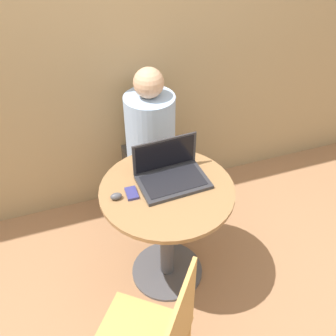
% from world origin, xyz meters
% --- Properties ---
extents(ground_plane, '(12.00, 12.00, 0.00)m').
position_xyz_m(ground_plane, '(0.00, 0.00, 0.00)').
color(ground_plane, '#9E704C').
extents(back_wall, '(7.00, 0.05, 2.60)m').
position_xyz_m(back_wall, '(0.00, 0.87, 1.30)').
color(back_wall, tan).
rests_on(back_wall, ground_plane).
extents(round_table, '(0.74, 0.74, 0.74)m').
position_xyz_m(round_table, '(0.00, 0.00, 0.52)').
color(round_table, '#4C4C51').
rests_on(round_table, ground_plane).
extents(laptop, '(0.39, 0.27, 0.22)m').
position_xyz_m(laptop, '(0.05, 0.07, 0.78)').
color(laptop, '#2D2D33').
rests_on(laptop, round_table).
extents(cell_phone, '(0.06, 0.10, 0.02)m').
position_xyz_m(cell_phone, '(-0.19, 0.02, 0.74)').
color(cell_phone, navy).
rests_on(cell_phone, round_table).
extents(computer_mouse, '(0.06, 0.04, 0.04)m').
position_xyz_m(computer_mouse, '(-0.28, 0.01, 0.75)').
color(computer_mouse, '#4C4C51').
rests_on(computer_mouse, round_table).
extents(person_seated, '(0.33, 0.52, 1.16)m').
position_xyz_m(person_seated, '(0.09, 0.66, 0.48)').
color(person_seated, '#4C4742').
rests_on(person_seated, ground_plane).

